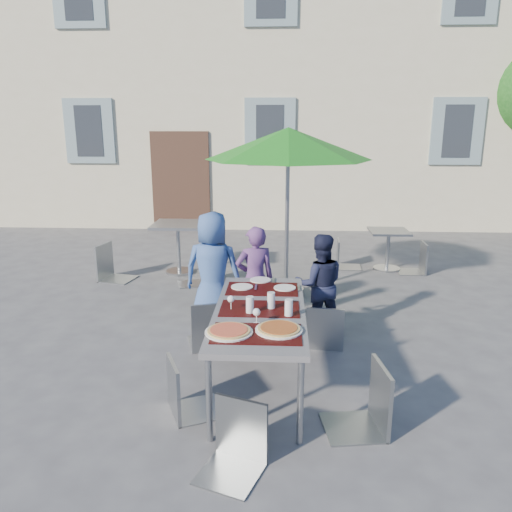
# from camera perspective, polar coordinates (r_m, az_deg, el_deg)

# --- Properties ---
(ground) EXTENTS (90.00, 90.00, 0.00)m
(ground) POSITION_cam_1_polar(r_m,az_deg,el_deg) (4.38, -1.20, -17.45)
(ground) COLOR #49484B
(ground) RESTS_ON ground
(building) EXTENTS (13.60, 8.20, 11.10)m
(building) POSITION_cam_1_polar(r_m,az_deg,el_deg) (15.40, 2.08, 24.15)
(building) COLOR #BDB698
(building) RESTS_ON ground
(dining_table) EXTENTS (0.80, 1.85, 0.76)m
(dining_table) POSITION_cam_1_polar(r_m,az_deg,el_deg) (4.48, 0.43, -6.70)
(dining_table) COLOR #46464B
(dining_table) RESTS_ON ground
(pizza_near_left) EXTENTS (0.38, 0.38, 0.03)m
(pizza_near_left) POSITION_cam_1_polar(r_m,az_deg,el_deg) (3.96, -3.13, -8.56)
(pizza_near_left) COLOR white
(pizza_near_left) RESTS_ON dining_table
(pizza_near_right) EXTENTS (0.38, 0.38, 0.03)m
(pizza_near_right) POSITION_cam_1_polar(r_m,az_deg,el_deg) (4.00, 2.63, -8.32)
(pizza_near_right) COLOR white
(pizza_near_right) RESTS_ON dining_table
(glassware) EXTENTS (0.58, 0.42, 0.15)m
(glassware) POSITION_cam_1_polar(r_m,az_deg,el_deg) (4.34, 0.98, -5.59)
(glassware) COLOR silver
(glassware) RESTS_ON dining_table
(place_settings) EXTENTS (0.69, 0.47, 0.01)m
(place_settings) POSITION_cam_1_polar(r_m,az_deg,el_deg) (5.08, 0.77, -3.30)
(place_settings) COLOR white
(place_settings) RESTS_ON dining_table
(child_0) EXTENTS (0.73, 0.52, 1.39)m
(child_0) POSITION_cam_1_polar(r_m,az_deg,el_deg) (5.81, -4.95, -1.70)
(child_0) COLOR #375999
(child_0) RESTS_ON ground
(child_1) EXTENTS (0.52, 0.41, 1.24)m
(child_1) POSITION_cam_1_polar(r_m,az_deg,el_deg) (5.73, -0.13, -2.66)
(child_1) COLOR #5B366F
(child_1) RESTS_ON ground
(child_2) EXTENTS (0.59, 0.36, 1.17)m
(child_2) POSITION_cam_1_polar(r_m,az_deg,el_deg) (5.69, 7.28, -3.27)
(child_2) COLOR #191D38
(child_2) RESTS_ON ground
(chair_0) EXTENTS (0.56, 0.57, 1.02)m
(chair_0) POSITION_cam_1_polar(r_m,az_deg,el_deg) (5.29, -5.20, -4.41)
(chair_0) COLOR gray
(chair_0) RESTS_ON ground
(chair_1) EXTENTS (0.53, 0.53, 1.04)m
(chair_1) POSITION_cam_1_polar(r_m,az_deg,el_deg) (5.47, 0.58, -3.57)
(chair_1) COLOR gray
(chair_1) RESTS_ON ground
(chair_2) EXTENTS (0.43, 0.44, 0.90)m
(chair_2) POSITION_cam_1_polar(r_m,az_deg,el_deg) (5.37, 7.99, -5.09)
(chair_2) COLOR gray
(chair_2) RESTS_ON ground
(chair_3) EXTENTS (0.54, 0.54, 0.92)m
(chair_3) POSITION_cam_1_polar(r_m,az_deg,el_deg) (4.16, -8.22, -11.08)
(chair_3) COLOR gray
(chair_3) RESTS_ON ground
(chair_4) EXTENTS (0.51, 0.51, 1.02)m
(chair_4) POSITION_cam_1_polar(r_m,az_deg,el_deg) (4.00, 12.87, -11.44)
(chair_4) COLOR gray
(chair_4) RESTS_ON ground
(chair_5) EXTENTS (0.52, 0.52, 0.91)m
(chair_5) POSITION_cam_1_polar(r_m,az_deg,el_deg) (3.53, -2.42, -16.03)
(chair_5) COLOR gray
(chair_5) RESTS_ON ground
(patio_umbrella) EXTENTS (2.23, 2.23, 2.31)m
(patio_umbrella) POSITION_cam_1_polar(r_m,az_deg,el_deg) (6.75, 3.71, 12.48)
(patio_umbrella) COLOR #A6A9AD
(patio_umbrella) RESTS_ON ground
(cafe_table_0) EXTENTS (0.77, 0.77, 0.82)m
(cafe_table_0) POSITION_cam_1_polar(r_m,az_deg,el_deg) (8.07, -8.89, 2.11)
(cafe_table_0) COLOR #A6A9AD
(cafe_table_0) RESTS_ON ground
(bg_chair_l_0) EXTENTS (0.56, 0.56, 1.06)m
(bg_chair_l_0) POSITION_cam_1_polar(r_m,az_deg,el_deg) (7.97, -16.46, 1.76)
(bg_chair_l_0) COLOR gray
(bg_chair_l_0) RESTS_ON ground
(bg_chair_r_0) EXTENTS (0.49, 0.48, 0.88)m
(bg_chair_r_0) POSITION_cam_1_polar(r_m,az_deg,el_deg) (7.48, -6.81, 0.56)
(bg_chair_r_0) COLOR gray
(bg_chair_r_0) RESTS_ON ground
(cafe_table_1) EXTENTS (0.62, 0.62, 0.67)m
(cafe_table_1) POSITION_cam_1_polar(r_m,az_deg,el_deg) (8.49, 14.86, 1.26)
(cafe_table_1) COLOR #A6A9AD
(cafe_table_1) RESTS_ON ground
(bg_chair_l_1) EXTENTS (0.43, 0.42, 0.90)m
(bg_chair_l_1) POSITION_cam_1_polar(r_m,az_deg,el_deg) (8.44, 10.08, 2.14)
(bg_chair_l_1) COLOR gray
(bg_chair_l_1) RESTS_ON ground
(bg_chair_r_1) EXTENTS (0.43, 0.43, 0.94)m
(bg_chair_r_1) POSITION_cam_1_polar(r_m,az_deg,el_deg) (8.43, 18.11, 1.80)
(bg_chair_r_1) COLOR gray
(bg_chair_r_1) RESTS_ON ground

